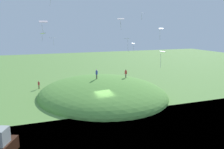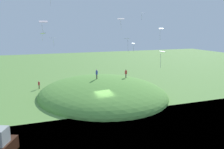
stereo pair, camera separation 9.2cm
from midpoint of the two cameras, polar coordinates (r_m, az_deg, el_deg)
ground_plane at (r=34.83m, az=-1.85°, el=-8.27°), size 160.00×160.00×0.00m
grass_hill at (r=41.85m, az=-2.38°, el=-4.88°), size 25.66×22.62×5.54m
person_with_child at (r=41.33m, az=-3.75°, el=0.41°), size 0.40×0.40×1.74m
person_watching_kites at (r=43.52m, az=3.53°, el=0.45°), size 0.62×0.62×1.61m
person_on_hilltop at (r=47.46m, az=-17.58°, el=-2.22°), size 0.53×0.53×1.57m
kite_0 at (r=39.99m, az=5.37°, el=7.55°), size 0.89×0.89×1.50m
kite_2 at (r=41.81m, az=-16.68°, el=9.65°), size 1.07×1.10×1.45m
kite_4 at (r=35.77m, az=3.80°, el=8.60°), size 0.76×0.95×2.16m
kite_5 at (r=33.46m, az=-16.58°, el=12.36°), size 0.76×1.12×1.70m
kite_8 at (r=42.78m, az=-14.41°, el=8.72°), size 1.00×1.15×1.41m
kite_9 at (r=30.31m, az=12.39°, el=5.36°), size 1.15×0.97×2.14m
kite_11 at (r=41.82m, az=2.27°, el=13.52°), size 1.24×1.43×2.00m
kite_12 at (r=43.99m, az=7.70°, el=14.77°), size 0.81×0.92×1.35m
kite_14 at (r=40.76m, az=12.08°, el=10.81°), size 0.72×0.86×2.08m
mooring_post at (r=33.87m, az=4.63°, el=-7.97°), size 0.14×0.14×1.02m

